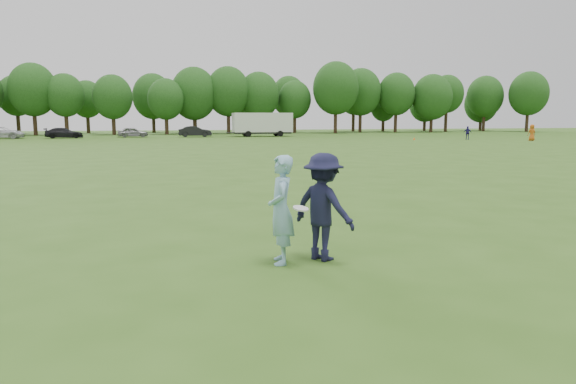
# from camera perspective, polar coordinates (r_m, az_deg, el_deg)

# --- Properties ---
(ground) EXTENTS (200.00, 200.00, 0.00)m
(ground) POSITION_cam_1_polar(r_m,az_deg,el_deg) (9.64, 8.29, -7.00)
(ground) COLOR #325618
(ground) RESTS_ON ground
(thrower) EXTENTS (0.55, 0.75, 1.89)m
(thrower) POSITION_cam_1_polar(r_m,az_deg,el_deg) (8.86, -0.78, -1.99)
(thrower) COLOR #84B6CC
(thrower) RESTS_ON ground
(defender) EXTENTS (1.29, 1.42, 1.91)m
(defender) POSITION_cam_1_polar(r_m,az_deg,el_deg) (9.11, 3.95, -1.66)
(defender) COLOR #171833
(defender) RESTS_ON ground
(player_far_b) EXTENTS (0.95, 0.87, 1.56)m
(player_far_b) POSITION_cam_1_polar(r_m,az_deg,el_deg) (63.74, 19.31, 6.22)
(player_far_b) COLOR navy
(player_far_b) RESTS_ON ground
(player_far_c) EXTENTS (0.93, 0.65, 1.81)m
(player_far_c) POSITION_cam_1_polar(r_m,az_deg,el_deg) (63.40, 25.47, 5.98)
(player_far_c) COLOR #C35A17
(player_far_c) RESTS_ON ground
(car_c) EXTENTS (5.18, 2.42, 1.43)m
(car_c) POSITION_cam_1_polar(r_m,az_deg,el_deg) (71.73, -29.21, 5.76)
(car_c) COLOR silver
(car_c) RESTS_ON ground
(car_d) EXTENTS (4.63, 2.24, 1.30)m
(car_d) POSITION_cam_1_polar(r_m,az_deg,el_deg) (69.96, -23.63, 6.02)
(car_d) COLOR black
(car_d) RESTS_ON ground
(car_e) EXTENTS (3.93, 1.77, 1.31)m
(car_e) POSITION_cam_1_polar(r_m,az_deg,el_deg) (70.08, -16.86, 6.36)
(car_e) COLOR gray
(car_e) RESTS_ON ground
(car_f) EXTENTS (4.41, 1.69, 1.43)m
(car_f) POSITION_cam_1_polar(r_m,az_deg,el_deg) (69.57, -10.30, 6.62)
(car_f) COLOR black
(car_f) RESTS_ON ground
(field_cone) EXTENTS (0.28, 0.28, 0.30)m
(field_cone) POSITION_cam_1_polar(r_m,az_deg,el_deg) (61.04, 13.84, 5.78)
(field_cone) COLOR #F1570C
(field_cone) RESTS_ON ground
(disc_in_play) EXTENTS (0.32, 0.32, 0.09)m
(disc_in_play) POSITION_cam_1_polar(r_m,az_deg,el_deg) (8.62, 1.42, -1.83)
(disc_in_play) COLOR white
(disc_in_play) RESTS_ON ground
(cargo_trailer) EXTENTS (9.00, 2.75, 3.20)m
(cargo_trailer) POSITION_cam_1_polar(r_m,az_deg,el_deg) (70.57, -2.86, 7.63)
(cargo_trailer) COLOR white
(cargo_trailer) RESTS_ON ground
(treeline) EXTENTS (130.35, 18.39, 11.74)m
(treeline) POSITION_cam_1_polar(r_m,az_deg,el_deg) (85.78, -10.51, 10.60)
(treeline) COLOR #332114
(treeline) RESTS_ON ground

